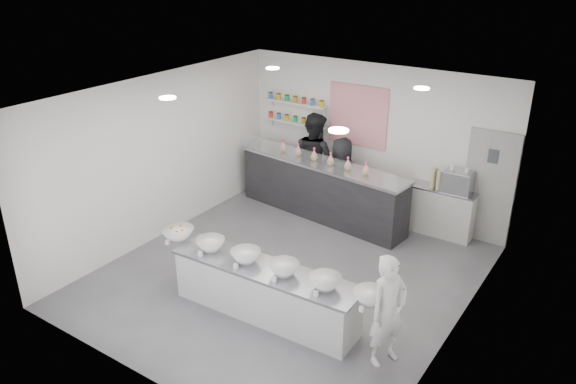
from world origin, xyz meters
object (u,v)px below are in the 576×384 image
object	(u,v)px
prep_counter	(265,292)
espresso_machine	(458,182)
back_bar	(321,190)
staff_left	(314,160)
espresso_ledge	(440,212)
staff_right	(341,177)
woman_prep	(388,311)

from	to	relation	value
prep_counter	espresso_machine	size ratio (longest dim) A/B	5.67
prep_counter	back_bar	xyz separation A→B (m)	(-1.03, 3.31, 0.17)
staff_left	back_bar	bearing A→B (deg)	154.06
back_bar	staff_left	xyz separation A→B (m)	(-0.41, 0.39, 0.42)
espresso_machine	staff_left	size ratio (longest dim) A/B	0.26
back_bar	espresso_ledge	distance (m)	2.31
back_bar	espresso_ledge	size ratio (longest dim) A/B	2.98
staff_right	espresso_machine	bearing A→B (deg)	178.02
prep_counter	back_bar	size ratio (longest dim) A/B	0.80
woman_prep	espresso_machine	bearing A→B (deg)	30.07
espresso_ledge	staff_right	size ratio (longest dim) A/B	0.77
woman_prep	staff_left	distance (m)	4.91
espresso_ledge	staff_right	bearing A→B (deg)	-171.06
staff_left	woman_prep	bearing A→B (deg)	149.98
back_bar	woman_prep	distance (m)	4.35
back_bar	espresso_machine	world-z (taller)	espresso_machine
staff_left	staff_right	xyz separation A→B (m)	(0.70, -0.13, -0.18)
espresso_ledge	staff_right	distance (m)	2.00
espresso_machine	woman_prep	xyz separation A→B (m)	(0.41, -3.80, -0.35)
prep_counter	staff_left	xyz separation A→B (m)	(-1.44, 3.70, 0.59)
back_bar	espresso_machine	bearing A→B (deg)	19.60
prep_counter	woman_prep	distance (m)	1.90
prep_counter	espresso_ledge	bearing A→B (deg)	70.89
woman_prep	espresso_ledge	bearing A→B (deg)	33.78
woman_prep	staff_right	world-z (taller)	staff_right
back_bar	staff_left	size ratio (longest dim) A/B	1.86
espresso_ledge	staff_left	distance (m)	2.70
staff_left	espresso_machine	bearing A→B (deg)	-158.84
staff_left	espresso_ledge	bearing A→B (deg)	-158.50
back_bar	woman_prep	xyz separation A→B (m)	(2.90, -3.24, 0.20)
prep_counter	espresso_ledge	world-z (taller)	espresso_ledge
woman_prep	staff_right	distance (m)	4.37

